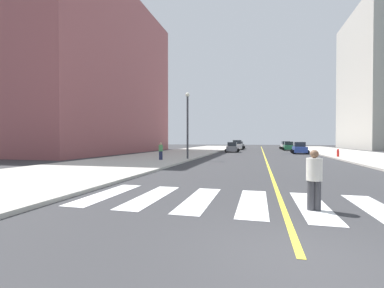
{
  "coord_description": "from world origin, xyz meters",
  "views": [
    {
      "loc": [
        -0.72,
        -4.8,
        2.06
      ],
      "look_at": [
        -10.92,
        35.11,
        1.42
      ],
      "focal_mm": 24.51,
      "sensor_mm": 36.0,
      "label": 1
    }
  ],
  "objects_px": {
    "car_white_third": "(237,145)",
    "pedestrian_walking_west": "(161,150)",
    "car_black_fifth": "(240,145)",
    "car_gray_nearest": "(232,148)",
    "fire_hydrant": "(338,153)",
    "car_blue_second": "(300,148)",
    "car_silver_sixth": "(286,146)",
    "pedestrian_crossing": "(314,177)",
    "car_green_fourth": "(289,146)",
    "street_lamp": "(188,119)"
  },
  "relations": [
    {
      "from": "car_black_fifth",
      "to": "street_lamp",
      "type": "xyz_separation_m",
      "value": [
        -2.66,
        -37.16,
        3.38
      ]
    },
    {
      "from": "car_blue_second",
      "to": "car_green_fourth",
      "type": "relative_size",
      "value": 1.02
    },
    {
      "from": "pedestrian_walking_west",
      "to": "street_lamp",
      "type": "distance_m",
      "value": 4.31
    },
    {
      "from": "car_white_third",
      "to": "pedestrian_crossing",
      "type": "distance_m",
      "value": 47.76
    },
    {
      "from": "car_green_fourth",
      "to": "car_gray_nearest",
      "type": "bearing_deg",
      "value": 46.2
    },
    {
      "from": "car_blue_second",
      "to": "car_green_fourth",
      "type": "height_order",
      "value": "car_blue_second"
    },
    {
      "from": "pedestrian_crossing",
      "to": "car_green_fourth",
      "type": "bearing_deg",
      "value": -103.33
    },
    {
      "from": "street_lamp",
      "to": "car_blue_second",
      "type": "bearing_deg",
      "value": 50.78
    },
    {
      "from": "pedestrian_crossing",
      "to": "fire_hydrant",
      "type": "bearing_deg",
      "value": -114.44
    },
    {
      "from": "car_green_fourth",
      "to": "fire_hydrant",
      "type": "relative_size",
      "value": 4.39
    },
    {
      "from": "car_gray_nearest",
      "to": "street_lamp",
      "type": "relative_size",
      "value": 0.57
    },
    {
      "from": "car_white_third",
      "to": "car_green_fourth",
      "type": "relative_size",
      "value": 1.18
    },
    {
      "from": "car_blue_second",
      "to": "pedestrian_walking_west",
      "type": "bearing_deg",
      "value": 51.68
    },
    {
      "from": "car_white_third",
      "to": "car_black_fifth",
      "type": "xyz_separation_m",
      "value": [
        -0.02,
        7.37,
        -0.14
      ]
    },
    {
      "from": "fire_hydrant",
      "to": "pedestrian_walking_west",
      "type": "bearing_deg",
      "value": -152.42
    },
    {
      "from": "pedestrian_walking_west",
      "to": "fire_hydrant",
      "type": "distance_m",
      "value": 20.3
    },
    {
      "from": "fire_hydrant",
      "to": "street_lamp",
      "type": "distance_m",
      "value": 17.83
    },
    {
      "from": "car_green_fourth",
      "to": "street_lamp",
      "type": "distance_m",
      "value": 31.39
    },
    {
      "from": "street_lamp",
      "to": "car_gray_nearest",
      "type": "bearing_deg",
      "value": 81.46
    },
    {
      "from": "car_green_fourth",
      "to": "fire_hydrant",
      "type": "bearing_deg",
      "value": 99.38
    },
    {
      "from": "fire_hydrant",
      "to": "street_lamp",
      "type": "xyz_separation_m",
      "value": [
        -15.87,
        -7.3,
        3.6
      ]
    },
    {
      "from": "pedestrian_crossing",
      "to": "car_gray_nearest",
      "type": "bearing_deg",
      "value": -88.97
    },
    {
      "from": "car_silver_sixth",
      "to": "car_green_fourth",
      "type": "bearing_deg",
      "value": 87.7
    },
    {
      "from": "car_gray_nearest",
      "to": "pedestrian_crossing",
      "type": "distance_m",
      "value": 36.5
    },
    {
      "from": "car_black_fifth",
      "to": "pedestrian_crossing",
      "type": "bearing_deg",
      "value": -81.08
    },
    {
      "from": "car_blue_second",
      "to": "car_silver_sixth",
      "type": "xyz_separation_m",
      "value": [
        -0.24,
        17.85,
        0.01
      ]
    },
    {
      "from": "car_silver_sixth",
      "to": "pedestrian_walking_west",
      "type": "distance_m",
      "value": 38.8
    },
    {
      "from": "car_black_fifth",
      "to": "car_white_third",
      "type": "bearing_deg",
      "value": -87.13
    },
    {
      "from": "car_blue_second",
      "to": "street_lamp",
      "type": "distance_m",
      "value": 20.79
    },
    {
      "from": "car_gray_nearest",
      "to": "pedestrian_crossing",
      "type": "xyz_separation_m",
      "value": [
        5.87,
        -36.02,
        0.19
      ]
    },
    {
      "from": "car_white_third",
      "to": "pedestrian_walking_west",
      "type": "height_order",
      "value": "car_white_third"
    },
    {
      "from": "pedestrian_crossing",
      "to": "car_silver_sixth",
      "type": "bearing_deg",
      "value": -102.79
    },
    {
      "from": "car_black_fifth",
      "to": "pedestrian_walking_west",
      "type": "bearing_deg",
      "value": -94.25
    },
    {
      "from": "car_green_fourth",
      "to": "pedestrian_walking_west",
      "type": "height_order",
      "value": "pedestrian_walking_west"
    },
    {
      "from": "car_black_fifth",
      "to": "fire_hydrant",
      "type": "bearing_deg",
      "value": -63.46
    },
    {
      "from": "car_blue_second",
      "to": "car_silver_sixth",
      "type": "distance_m",
      "value": 17.85
    },
    {
      "from": "car_gray_nearest",
      "to": "pedestrian_crossing",
      "type": "relative_size",
      "value": 2.16
    },
    {
      "from": "car_blue_second",
      "to": "fire_hydrant",
      "type": "bearing_deg",
      "value": 110.28
    },
    {
      "from": "fire_hydrant",
      "to": "car_silver_sixth",
      "type": "bearing_deg",
      "value": 96.76
    },
    {
      "from": "car_blue_second",
      "to": "street_lamp",
      "type": "xyz_separation_m",
      "value": [
        -12.97,
        -15.9,
        3.36
      ]
    },
    {
      "from": "car_black_fifth",
      "to": "pedestrian_crossing",
      "type": "relative_size",
      "value": 2.21
    },
    {
      "from": "fire_hydrant",
      "to": "street_lamp",
      "type": "height_order",
      "value": "street_lamp"
    },
    {
      "from": "car_gray_nearest",
      "to": "car_white_third",
      "type": "xyz_separation_m",
      "value": [
        -0.08,
        11.36,
        0.16
      ]
    },
    {
      "from": "car_black_fifth",
      "to": "car_silver_sixth",
      "type": "height_order",
      "value": "car_silver_sixth"
    },
    {
      "from": "car_black_fifth",
      "to": "car_silver_sixth",
      "type": "distance_m",
      "value": 10.64
    },
    {
      "from": "car_gray_nearest",
      "to": "fire_hydrant",
      "type": "height_order",
      "value": "car_gray_nearest"
    },
    {
      "from": "car_blue_second",
      "to": "car_silver_sixth",
      "type": "relative_size",
      "value": 0.98
    },
    {
      "from": "car_white_third",
      "to": "pedestrian_walking_west",
      "type": "distance_m",
      "value": 32.25
    },
    {
      "from": "car_white_third",
      "to": "car_green_fourth",
      "type": "bearing_deg",
      "value": -9.92
    },
    {
      "from": "car_white_third",
      "to": "car_silver_sixth",
      "type": "xyz_separation_m",
      "value": [
        10.05,
        3.95,
        -0.11
      ]
    }
  ]
}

